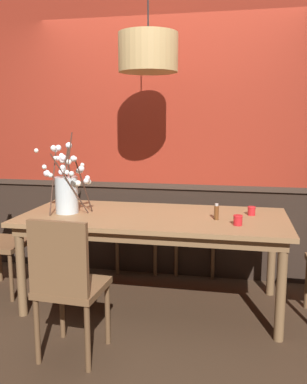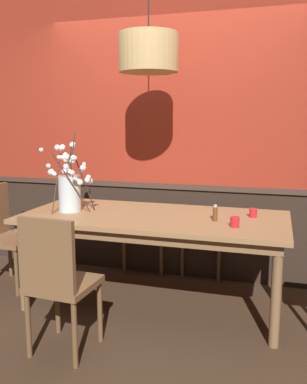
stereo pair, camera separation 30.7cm
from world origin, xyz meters
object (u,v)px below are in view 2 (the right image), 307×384
(pendant_lamp, at_px, (149,53))
(chair_head_west_end, at_px, (4,231))
(candle_holder_nearer_edge, at_px, (253,213))
(dining_table, at_px, (154,224))
(chair_far_side_right, at_px, (206,221))
(vase_with_blossoms, at_px, (69,190))
(chair_near_side_left, at_px, (57,278))
(chair_far_side_left, at_px, (149,218))
(condiment_bottle, at_px, (215,213))
(candle_holder_nearer_center, at_px, (235,222))

(pendant_lamp, bearing_deg, chair_head_west_end, -179.42)
(chair_head_west_end, height_order, candle_holder_nearer_edge, chair_head_west_end)
(dining_table, bearing_deg, chair_far_side_right, 72.72)
(candle_holder_nearer_edge, bearing_deg, vase_with_blossoms, -171.94)
(vase_with_blossoms, height_order, pendant_lamp, pendant_lamp)
(chair_near_side_left, bearing_deg, pendant_lamp, 70.85)
(dining_table, relative_size, chair_head_west_end, 2.27)
(chair_far_side_left, height_order, condiment_bottle, chair_far_side_left)
(chair_near_side_left, relative_size, pendant_lamp, 1.11)
(dining_table, relative_size, pendant_lamp, 2.51)
(chair_far_side_left, relative_size, chair_head_west_end, 0.99)
(chair_head_west_end, relative_size, pendant_lamp, 1.11)
(dining_table, distance_m, chair_far_side_right, 0.96)
(chair_far_side_right, bearing_deg, chair_near_side_left, -109.83)
(candle_holder_nearer_center, bearing_deg, candle_holder_nearer_edge, 73.13)
(condiment_bottle, bearing_deg, pendant_lamp, 171.27)
(chair_far_side_right, distance_m, candle_holder_nearer_edge, 0.95)
(dining_table, relative_size, vase_with_blossoms, 3.21)
(chair_far_side_left, height_order, pendant_lamp, pendant_lamp)
(chair_near_side_left, height_order, candle_holder_nearer_center, chair_near_side_left)
(pendant_lamp, bearing_deg, candle_holder_nearer_edge, 8.71)
(dining_table, height_order, chair_far_side_right, chair_far_side_right)
(chair_near_side_left, distance_m, pendant_lamp, 1.82)
(vase_with_blossoms, distance_m, candle_holder_nearer_edge, 1.53)
(chair_head_west_end, bearing_deg, vase_with_blossoms, -5.62)
(chair_head_west_end, height_order, pendant_lamp, pendant_lamp)
(vase_with_blossoms, relative_size, candle_holder_nearer_edge, 9.28)
(dining_table, relative_size, chair_far_side_left, 2.29)
(condiment_bottle, bearing_deg, candle_holder_nearer_center, -41.69)
(candle_holder_nearer_edge, bearing_deg, condiment_bottle, -142.02)
(vase_with_blossoms, relative_size, condiment_bottle, 5.24)
(chair_near_side_left, distance_m, vase_with_blossoms, 1.02)
(chair_near_side_left, bearing_deg, candle_holder_nearer_center, 33.93)
(vase_with_blossoms, bearing_deg, condiment_bottle, 0.02)
(chair_far_side_right, relative_size, candle_holder_nearer_center, 12.59)
(chair_far_side_right, height_order, candle_holder_nearer_edge, chair_far_side_right)
(dining_table, relative_size, condiment_bottle, 16.81)
(chair_near_side_left, distance_m, candle_holder_nearer_center, 1.30)
(chair_far_side_right, height_order, candle_holder_nearer_center, chair_far_side_right)
(chair_far_side_left, distance_m, chair_near_side_left, 1.80)
(chair_far_side_right, relative_size, chair_head_west_end, 1.01)
(chair_far_side_left, xyz_separation_m, chair_far_side_right, (0.60, 0.02, 0.02))
(chair_near_side_left, bearing_deg, chair_far_side_left, 88.18)
(chair_near_side_left, height_order, candle_holder_nearer_edge, chair_near_side_left)
(chair_head_west_end, bearing_deg, candle_holder_nearer_center, -5.83)
(chair_head_west_end, relative_size, vase_with_blossoms, 1.41)
(chair_far_side_left, distance_m, chair_far_side_right, 0.60)
(chair_far_side_left, distance_m, candle_holder_nearer_edge, 1.36)
(dining_table, xyz_separation_m, candle_holder_nearer_edge, (0.79, 0.15, 0.11))
(chair_far_side_left, relative_size, candle_holder_nearer_edge, 12.99)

